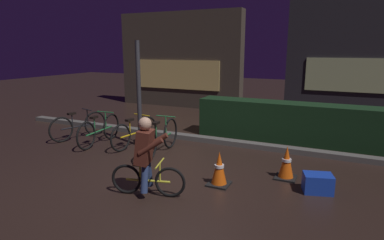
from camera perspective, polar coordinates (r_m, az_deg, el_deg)
ground_plane at (r=6.08m, az=-4.18°, el=-9.25°), size 40.00×40.00×0.00m
sidewalk_curb at (r=7.94m, az=3.62°, el=-3.55°), size 12.00×0.24×0.12m
hedge_row at (r=8.26m, az=17.72°, el=-0.48°), size 4.80×0.70×0.97m
storefront_left at (r=12.85m, az=-2.19°, el=10.43°), size 5.03×0.54×3.62m
storefront_right at (r=12.11m, az=27.43°, el=11.53°), size 4.54×0.54×4.71m
street_post at (r=7.49m, az=-9.30°, el=4.36°), size 0.10×0.10×2.42m
parked_bike_leftmost at (r=8.72m, az=-19.28°, el=-0.96°), size 0.54×1.52×0.72m
parked_bike_left_mid at (r=8.04m, az=-15.97°, el=-1.74°), size 0.46×1.62×0.75m
parked_bike_center_left at (r=7.68m, az=-10.00°, el=-2.20°), size 0.46×1.55×0.72m
parked_bike_center_right at (r=7.00m, az=-5.60°, el=-3.21°), size 0.46×1.74×0.80m
traffic_cone_near at (r=5.48m, az=4.80°, el=-8.58°), size 0.36×0.36×0.58m
traffic_cone_far at (r=5.96m, az=16.26°, el=-7.26°), size 0.36×0.36×0.59m
blue_crate at (r=5.62m, az=21.22°, el=-10.31°), size 0.51×0.43×0.30m
cyclist at (r=5.05m, az=-8.07°, el=-6.32°), size 1.16×0.50×1.25m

